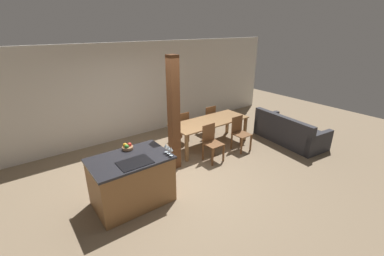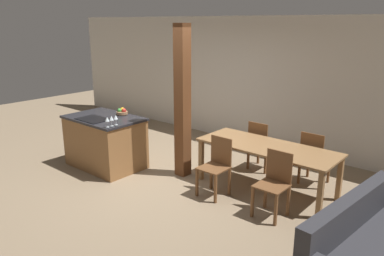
{
  "view_description": "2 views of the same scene",
  "coord_description": "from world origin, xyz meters",
  "px_view_note": "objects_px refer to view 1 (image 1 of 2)",
  "views": [
    {
      "loc": [
        -2.62,
        -4.1,
        3.1
      ],
      "look_at": [
        0.6,
        0.2,
        0.95
      ],
      "focal_mm": 24.0,
      "sensor_mm": 36.0,
      "label": 1
    },
    {
      "loc": [
        4.32,
        -4.15,
        2.59
      ],
      "look_at": [
        0.6,
        0.2,
        0.95
      ],
      "focal_mm": 35.0,
      "sensor_mm": 36.0,
      "label": 2
    }
  ],
  "objects_px": {
    "wine_glass_near": "(171,149)",
    "dining_chair_near_left": "(212,142)",
    "fruit_bowl": "(127,147)",
    "dining_chair_far_right": "(208,119)",
    "wine_glass_middle": "(168,148)",
    "wine_glass_far": "(166,146)",
    "dining_table": "(210,124)",
    "couch": "(289,132)",
    "dining_chair_near_right": "(240,132)",
    "kitchen_island": "(132,180)",
    "dining_chair_far_left": "(181,126)",
    "timber_post": "(174,115)"
  },
  "relations": [
    {
      "from": "wine_glass_near",
      "to": "dining_chair_near_left",
      "type": "distance_m",
      "value": 1.89
    },
    {
      "from": "fruit_bowl",
      "to": "dining_chair_far_right",
      "type": "distance_m",
      "value": 3.44
    },
    {
      "from": "dining_chair_far_right",
      "to": "wine_glass_middle",
      "type": "bearing_deg",
      "value": 37.24
    },
    {
      "from": "wine_glass_far",
      "to": "dining_chair_far_right",
      "type": "relative_size",
      "value": 0.19
    },
    {
      "from": "wine_glass_middle",
      "to": "dining_table",
      "type": "height_order",
      "value": "wine_glass_middle"
    },
    {
      "from": "dining_chair_near_left",
      "to": "fruit_bowl",
      "type": "bearing_deg",
      "value": -178.77
    },
    {
      "from": "wine_glass_middle",
      "to": "dining_chair_near_left",
      "type": "distance_m",
      "value": 1.86
    },
    {
      "from": "wine_glass_near",
      "to": "couch",
      "type": "distance_m",
      "value": 4.18
    },
    {
      "from": "dining_table",
      "to": "couch",
      "type": "distance_m",
      "value": 2.32
    },
    {
      "from": "fruit_bowl",
      "to": "wine_glass_near",
      "type": "bearing_deg",
      "value": -54.46
    },
    {
      "from": "dining_chair_near_right",
      "to": "wine_glass_near",
      "type": "bearing_deg",
      "value": -163.69
    },
    {
      "from": "dining_chair_near_left",
      "to": "dining_chair_near_right",
      "type": "distance_m",
      "value": 0.98
    },
    {
      "from": "kitchen_island",
      "to": "couch",
      "type": "relative_size",
      "value": 0.69
    },
    {
      "from": "wine_glass_middle",
      "to": "fruit_bowl",
      "type": "bearing_deg",
      "value": 129.04
    },
    {
      "from": "wine_glass_near",
      "to": "dining_table",
      "type": "xyz_separation_m",
      "value": [
        2.12,
        1.42,
        -0.43
      ]
    },
    {
      "from": "kitchen_island",
      "to": "wine_glass_near",
      "type": "bearing_deg",
      "value": -31.74
    },
    {
      "from": "dining_chair_far_left",
      "to": "fruit_bowl",
      "type": "bearing_deg",
      "value": 32.28
    },
    {
      "from": "wine_glass_far",
      "to": "dining_chair_far_right",
      "type": "xyz_separation_m",
      "value": [
        2.61,
        1.9,
        -0.59
      ]
    },
    {
      "from": "wine_glass_far",
      "to": "dining_chair_near_left",
      "type": "height_order",
      "value": "wine_glass_far"
    },
    {
      "from": "dining_chair_near_left",
      "to": "couch",
      "type": "relative_size",
      "value": 0.44
    },
    {
      "from": "fruit_bowl",
      "to": "timber_post",
      "type": "height_order",
      "value": "timber_post"
    },
    {
      "from": "dining_chair_near_left",
      "to": "dining_chair_far_left",
      "type": "relative_size",
      "value": 1.0
    },
    {
      "from": "fruit_bowl",
      "to": "couch",
      "type": "distance_m",
      "value": 4.69
    },
    {
      "from": "dining_chair_far_left",
      "to": "dining_chair_far_right",
      "type": "relative_size",
      "value": 1.0
    },
    {
      "from": "dining_chair_far_left",
      "to": "timber_post",
      "type": "distance_m",
      "value": 1.61
    },
    {
      "from": "wine_glass_middle",
      "to": "dining_chair_far_right",
      "type": "relative_size",
      "value": 0.19
    },
    {
      "from": "dining_chair_far_right",
      "to": "timber_post",
      "type": "distance_m",
      "value": 2.31
    },
    {
      "from": "wine_glass_near",
      "to": "dining_table",
      "type": "relative_size",
      "value": 0.08
    },
    {
      "from": "dining_chair_near_right",
      "to": "timber_post",
      "type": "relative_size",
      "value": 0.35
    },
    {
      "from": "wine_glass_middle",
      "to": "dining_chair_near_left",
      "type": "xyz_separation_m",
      "value": [
        1.63,
        0.68,
        -0.59
      ]
    },
    {
      "from": "fruit_bowl",
      "to": "dining_chair_far_right",
      "type": "relative_size",
      "value": 0.23
    },
    {
      "from": "wine_glass_far",
      "to": "couch",
      "type": "relative_size",
      "value": 0.08
    },
    {
      "from": "dining_chair_near_right",
      "to": "couch",
      "type": "bearing_deg",
      "value": -19.05
    },
    {
      "from": "kitchen_island",
      "to": "dining_table",
      "type": "height_order",
      "value": "kitchen_island"
    },
    {
      "from": "dining_chair_near_left",
      "to": "wine_glass_near",
      "type": "bearing_deg",
      "value": -154.87
    },
    {
      "from": "timber_post",
      "to": "couch",
      "type": "bearing_deg",
      "value": -12.67
    },
    {
      "from": "wine_glass_near",
      "to": "dining_chair_far_left",
      "type": "relative_size",
      "value": 0.19
    },
    {
      "from": "dining_chair_far_left",
      "to": "dining_chair_far_right",
      "type": "bearing_deg",
      "value": -180.0
    },
    {
      "from": "wine_glass_far",
      "to": "dining_chair_far_left",
      "type": "bearing_deg",
      "value": 49.39
    },
    {
      "from": "couch",
      "to": "wine_glass_middle",
      "type": "bearing_deg",
      "value": 98.4
    },
    {
      "from": "dining_table",
      "to": "wine_glass_near",
      "type": "bearing_deg",
      "value": -146.24
    },
    {
      "from": "wine_glass_far",
      "to": "couch",
      "type": "height_order",
      "value": "wine_glass_far"
    },
    {
      "from": "dining_table",
      "to": "timber_post",
      "type": "relative_size",
      "value": 0.85
    },
    {
      "from": "kitchen_island",
      "to": "timber_post",
      "type": "xyz_separation_m",
      "value": [
        1.35,
        0.62,
        0.81
      ]
    },
    {
      "from": "dining_chair_near_left",
      "to": "dining_chair_far_right",
      "type": "bearing_deg",
      "value": 53.05
    },
    {
      "from": "dining_table",
      "to": "dining_chair_near_right",
      "type": "xyz_separation_m",
      "value": [
        0.49,
        -0.65,
        -0.16
      ]
    },
    {
      "from": "kitchen_island",
      "to": "wine_glass_far",
      "type": "xyz_separation_m",
      "value": [
        0.62,
        -0.22,
        0.6
      ]
    },
    {
      "from": "dining_table",
      "to": "dining_chair_far_left",
      "type": "relative_size",
      "value": 2.43
    },
    {
      "from": "dining_chair_far_left",
      "to": "dining_chair_far_right",
      "type": "xyz_separation_m",
      "value": [
        0.98,
        0.0,
        0.0
      ]
    },
    {
      "from": "wine_glass_middle",
      "to": "dining_chair_near_left",
      "type": "height_order",
      "value": "wine_glass_middle"
    }
  ]
}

